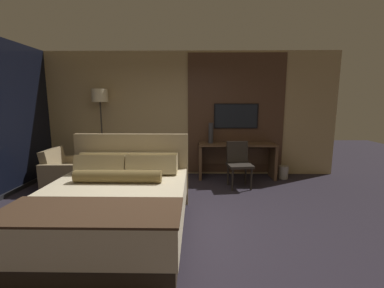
{
  "coord_description": "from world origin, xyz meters",
  "views": [
    {
      "loc": [
        0.42,
        -3.33,
        1.69
      ],
      "look_at": [
        0.35,
        1.03,
        0.97
      ],
      "focal_mm": 24.0,
      "sensor_mm": 36.0,
      "label": 1
    }
  ],
  "objects_px": {
    "desk": "(236,155)",
    "waste_bin": "(283,172)",
    "bed": "(115,205)",
    "desk_chair": "(239,160)",
    "floor_lamp": "(100,103)",
    "vase_tall": "(211,133)",
    "tv": "(236,116)",
    "armchair_by_window": "(70,174)"
  },
  "relations": [
    {
      "from": "desk",
      "to": "waste_bin",
      "type": "height_order",
      "value": "desk"
    },
    {
      "from": "waste_bin",
      "to": "desk",
      "type": "bearing_deg",
      "value": 175.4
    },
    {
      "from": "bed",
      "to": "waste_bin",
      "type": "bearing_deg",
      "value": 39.11
    },
    {
      "from": "desk_chair",
      "to": "waste_bin",
      "type": "distance_m",
      "value": 1.28
    },
    {
      "from": "floor_lamp",
      "to": "vase_tall",
      "type": "height_order",
      "value": "floor_lamp"
    },
    {
      "from": "bed",
      "to": "desk_chair",
      "type": "bearing_deg",
      "value": 44.8
    },
    {
      "from": "bed",
      "to": "vase_tall",
      "type": "height_order",
      "value": "vase_tall"
    },
    {
      "from": "tv",
      "to": "vase_tall",
      "type": "height_order",
      "value": "tv"
    },
    {
      "from": "floor_lamp",
      "to": "waste_bin",
      "type": "bearing_deg",
      "value": -1.78
    },
    {
      "from": "desk",
      "to": "waste_bin",
      "type": "xyz_separation_m",
      "value": [
        1.03,
        -0.08,
        -0.38
      ]
    },
    {
      "from": "armchair_by_window",
      "to": "floor_lamp",
      "type": "height_order",
      "value": "floor_lamp"
    },
    {
      "from": "floor_lamp",
      "to": "waste_bin",
      "type": "distance_m",
      "value": 4.32
    },
    {
      "from": "desk",
      "to": "vase_tall",
      "type": "height_order",
      "value": "vase_tall"
    },
    {
      "from": "armchair_by_window",
      "to": "vase_tall",
      "type": "distance_m",
      "value": 3.01
    },
    {
      "from": "tv",
      "to": "desk_chair",
      "type": "relative_size",
      "value": 1.11
    },
    {
      "from": "desk_chair",
      "to": "vase_tall",
      "type": "bearing_deg",
      "value": 121.93
    },
    {
      "from": "bed",
      "to": "tv",
      "type": "bearing_deg",
      "value": 54.49
    },
    {
      "from": "vase_tall",
      "to": "armchair_by_window",
      "type": "bearing_deg",
      "value": -164.59
    },
    {
      "from": "desk",
      "to": "vase_tall",
      "type": "bearing_deg",
      "value": 178.74
    },
    {
      "from": "tv",
      "to": "waste_bin",
      "type": "xyz_separation_m",
      "value": [
        1.03,
        -0.31,
        -1.22
      ]
    },
    {
      "from": "bed",
      "to": "desk_chair",
      "type": "distance_m",
      "value": 2.67
    },
    {
      "from": "floor_lamp",
      "to": "vase_tall",
      "type": "relative_size",
      "value": 4.36
    },
    {
      "from": "vase_tall",
      "to": "bed",
      "type": "bearing_deg",
      "value": -118.57
    },
    {
      "from": "bed",
      "to": "desk_chair",
      "type": "relative_size",
      "value": 2.33
    },
    {
      "from": "armchair_by_window",
      "to": "waste_bin",
      "type": "relative_size",
      "value": 3.25
    },
    {
      "from": "armchair_by_window",
      "to": "vase_tall",
      "type": "relative_size",
      "value": 2.02
    },
    {
      "from": "tv",
      "to": "waste_bin",
      "type": "bearing_deg",
      "value": -16.47
    },
    {
      "from": "bed",
      "to": "armchair_by_window",
      "type": "bearing_deg",
      "value": 129.65
    },
    {
      "from": "desk_chair",
      "to": "vase_tall",
      "type": "height_order",
      "value": "vase_tall"
    },
    {
      "from": "desk",
      "to": "tv",
      "type": "relative_size",
      "value": 1.69
    },
    {
      "from": "bed",
      "to": "vase_tall",
      "type": "relative_size",
      "value": 4.66
    },
    {
      "from": "desk",
      "to": "tv",
      "type": "xyz_separation_m",
      "value": [
        0.0,
        0.22,
        0.84
      ]
    },
    {
      "from": "desk",
      "to": "vase_tall",
      "type": "relative_size",
      "value": 3.74
    },
    {
      "from": "vase_tall",
      "to": "floor_lamp",
      "type": "bearing_deg",
      "value": 179.3
    },
    {
      "from": "floor_lamp",
      "to": "vase_tall",
      "type": "xyz_separation_m",
      "value": [
        2.44,
        -0.03,
        -0.66
      ]
    },
    {
      "from": "tv",
      "to": "floor_lamp",
      "type": "distance_m",
      "value": 3.03
    },
    {
      "from": "tv",
      "to": "armchair_by_window",
      "type": "xyz_separation_m",
      "value": [
        -3.39,
        -0.99,
        -1.1
      ]
    },
    {
      "from": "desk",
      "to": "floor_lamp",
      "type": "relative_size",
      "value": 0.86
    },
    {
      "from": "desk",
      "to": "tv",
      "type": "bearing_deg",
      "value": 90.0
    },
    {
      "from": "desk",
      "to": "waste_bin",
      "type": "relative_size",
      "value": 6.0
    },
    {
      "from": "desk",
      "to": "armchair_by_window",
      "type": "relative_size",
      "value": 1.85
    },
    {
      "from": "tv",
      "to": "armchair_by_window",
      "type": "relative_size",
      "value": 1.1
    }
  ]
}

